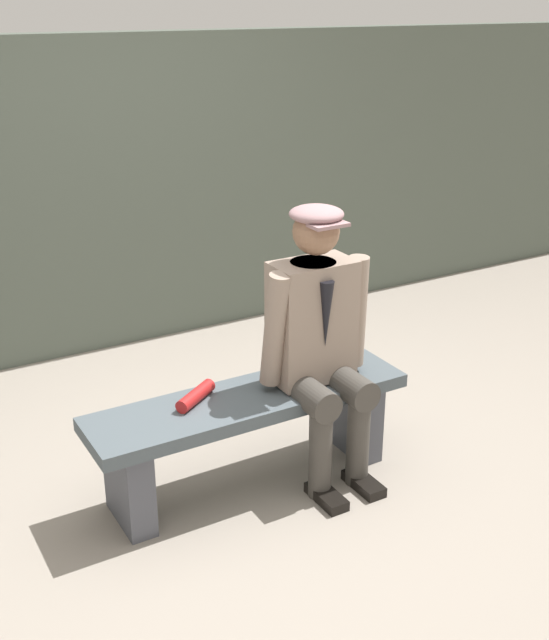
% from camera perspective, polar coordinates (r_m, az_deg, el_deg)
% --- Properties ---
extents(ground_plane, '(30.00, 30.00, 0.00)m').
position_cam_1_polar(ground_plane, '(3.97, -1.74, -11.51)').
color(ground_plane, gray).
extents(bench, '(1.55, 0.40, 0.48)m').
position_cam_1_polar(bench, '(3.79, -1.79, -7.30)').
color(bench, '#49545A').
rests_on(bench, ground).
extents(seated_man, '(0.57, 0.55, 1.34)m').
position_cam_1_polar(seated_man, '(3.73, 3.20, -1.04)').
color(seated_man, gray).
rests_on(seated_man, ground).
extents(rolled_magazine, '(0.24, 0.19, 0.06)m').
position_cam_1_polar(rolled_magazine, '(3.67, -5.65, -5.42)').
color(rolled_magazine, '#B21E1E').
rests_on(rolled_magazine, bench).
extents(stadium_wall, '(12.00, 0.24, 2.00)m').
position_cam_1_polar(stadium_wall, '(5.31, -12.43, 8.59)').
color(stadium_wall, '#4E574C').
rests_on(stadium_wall, ground).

